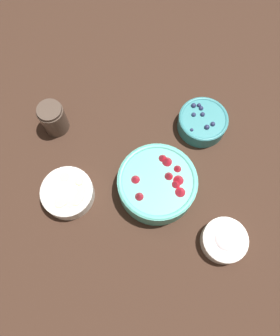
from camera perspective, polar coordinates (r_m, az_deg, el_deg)
The scene contains 6 objects.
ground_plane at distance 0.98m, azimuth -0.99°, elevation -2.32°, with size 4.00×4.00×0.00m, color #382319.
bowl_strawberries at distance 0.93m, azimuth 3.05°, elevation -2.70°, with size 0.23×0.23×0.10m.
bowl_blueberries at distance 1.04m, azimuth 10.84°, elevation 7.95°, with size 0.15×0.15×0.06m.
bowl_bananas at distance 0.97m, azimuth -12.49°, elevation -4.24°, with size 0.15×0.15×0.05m.
bowl_cream at distance 0.94m, azimuth 14.48°, elevation -12.10°, with size 0.12×0.12×0.06m.
jar_chocolate at distance 1.05m, azimuth -14.83°, elevation 8.27°, with size 0.08×0.08×0.11m.
Camera 1 is at (0.05, -0.30, 0.94)m, focal length 35.00 mm.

